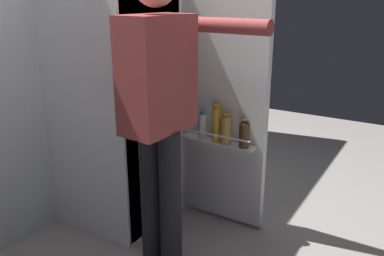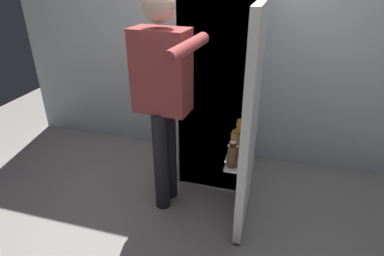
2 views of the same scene
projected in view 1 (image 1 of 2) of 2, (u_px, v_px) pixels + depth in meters
ground_plane at (189, 237)px, 2.64m from camera, size 6.50×6.50×0.00m
kitchen_wall at (68, 30)px, 2.72m from camera, size 4.40×0.10×2.55m
refrigerator at (124, 103)px, 2.66m from camera, size 0.66×1.26×1.65m
person at (159, 99)px, 2.08m from camera, size 0.53×0.73×1.66m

